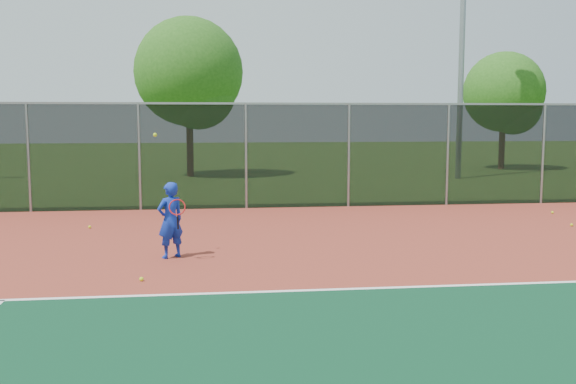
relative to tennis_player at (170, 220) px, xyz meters
name	(u,v)px	position (x,y,z in m)	size (l,w,h in m)	color
court_apron	(498,305)	(4.76, -3.59, -0.73)	(30.00, 20.00, 0.02)	maroon
fence_back	(349,154)	(4.76, 6.41, 0.83)	(30.00, 0.06, 3.03)	black
tennis_player	(170,220)	(0.00, 0.00, 0.00)	(0.62, 0.70, 2.33)	#122EAC
practice_ball_2	(572,225)	(9.38, 2.37, -0.68)	(0.07, 0.07, 0.07)	#C6E61A
practice_ball_3	(141,279)	(-0.37, -1.70, -0.68)	(0.07, 0.07, 0.07)	#C6E61A
practice_ball_4	(90,227)	(-2.11, 3.45, -0.68)	(0.07, 0.07, 0.07)	#C6E61A
practice_ball_6	(552,212)	(9.99, 4.33, -0.68)	(0.07, 0.07, 0.07)	#C6E61A
tree_back_left	(191,77)	(-0.07, 16.73, 3.65)	(4.76, 4.76, 6.98)	#3D2516
tree_back_mid	(506,96)	(15.44, 18.85, 2.95)	(4.00, 4.00, 5.88)	#3D2516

